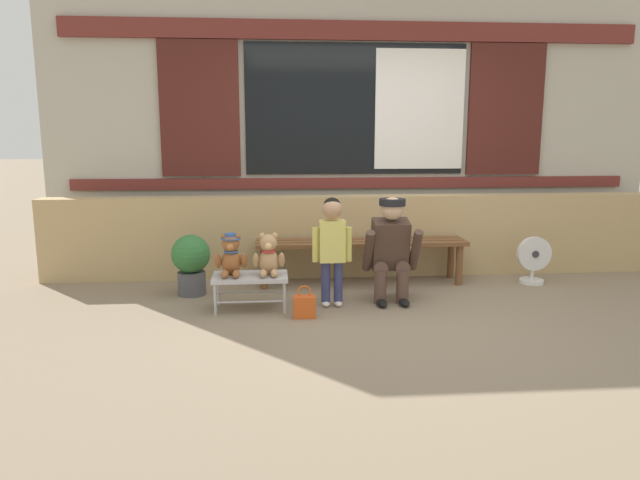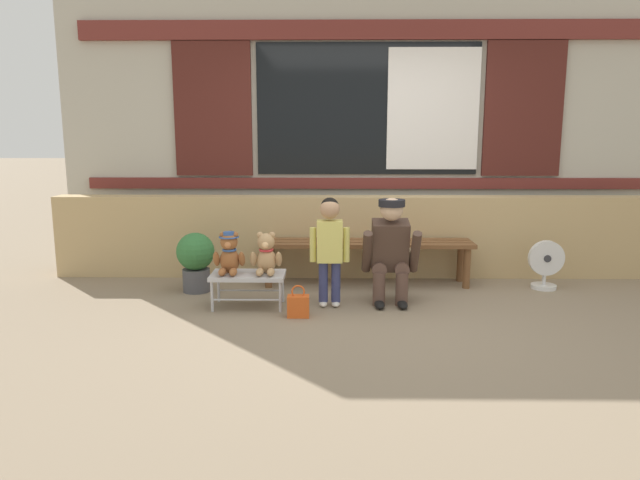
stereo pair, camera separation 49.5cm
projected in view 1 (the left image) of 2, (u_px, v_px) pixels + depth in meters
The scene contains 12 objects.
ground_plane at pixel (384, 315), 4.89m from camera, with size 60.00×60.00×0.00m, color #84725B.
brick_low_wall at pixel (360, 236), 6.21m from camera, with size 6.57×0.25×0.85m, color tan.
shop_facade at pixel (355, 105), 6.47m from camera, with size 6.70×0.26×3.60m.
wooden_bench_long at pixel (361, 247), 5.86m from camera, with size 2.10×0.40×0.44m.
small_display_bench at pixel (250, 279), 5.03m from camera, with size 0.64×0.36×0.30m.
teddy_bear_with_hat at pixel (231, 256), 4.98m from camera, with size 0.28×0.27×0.36m.
teddy_bear_plain at pixel (269, 256), 5.00m from camera, with size 0.28×0.26×0.36m.
child_standing at pixel (332, 240), 5.05m from camera, with size 0.35×0.18×0.96m.
adult_crouching at pixel (391, 249), 5.22m from camera, with size 0.50×0.49×0.95m.
handbag_on_ground at pixel (304, 306), 4.82m from camera, with size 0.18×0.11×0.27m.
potted_plant at pixel (191, 261), 5.46m from camera, with size 0.36×0.36×0.57m.
floor_fan at pixel (533, 260), 5.87m from camera, with size 0.34×0.24×0.48m.
Camera 1 is at (-0.92, -4.64, 1.51)m, focal length 32.84 mm.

